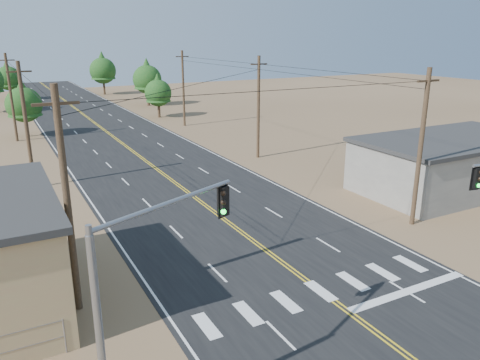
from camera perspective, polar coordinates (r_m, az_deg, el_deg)
road at (r=41.53m, az=-9.01°, el=0.48°), size 15.00×200.00×0.02m
building_right at (r=40.87m, az=24.37°, el=1.76°), size 15.00×8.00×4.00m
utility_pole_left_near at (r=20.93m, az=-20.32°, el=-2.45°), size 1.80×0.30×10.00m
utility_pole_left_mid at (r=40.34m, az=-24.61°, el=6.11°), size 1.80×0.30×10.00m
utility_pole_left_far at (r=60.13m, az=-26.12°, el=9.07°), size 1.80×0.30×10.00m
utility_pole_right_near at (r=31.25m, az=21.15°, el=3.71°), size 1.80×0.30×10.00m
utility_pole_right_mid at (r=46.53m, az=2.26°, el=8.91°), size 1.80×0.30×10.00m
utility_pole_right_far at (r=64.45m, az=-6.93°, el=11.09°), size 1.80×0.30×10.00m
signal_mast_left at (r=14.57m, az=-11.75°, el=-11.83°), size 5.33×2.42×7.08m
tree_left_near at (r=62.57m, az=-24.90°, el=8.72°), size 4.23×4.23×7.05m
tree_left_far at (r=100.69m, az=-26.46°, el=11.31°), size 4.52×4.52×7.54m
tree_right_near at (r=72.00m, az=-9.97°, el=10.72°), size 3.98×3.98×6.63m
tree_right_mid at (r=85.02m, az=-11.26°, el=12.28°), size 4.96×4.96×8.27m
tree_right_far at (r=103.87m, az=-16.41°, el=12.96°), size 5.35×5.35×8.91m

